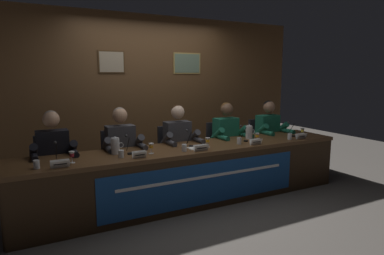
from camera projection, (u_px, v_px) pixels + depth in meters
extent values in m
plane|color=#4C4742|center=(192.00, 200.00, 4.40)|extent=(12.00, 12.00, 0.00)
cube|color=brown|center=(151.00, 96.00, 5.50)|extent=(5.58, 0.12, 2.60)
cube|color=#4C3319|center=(111.00, 62.00, 5.07)|extent=(0.41, 0.02, 0.35)
cube|color=tan|center=(112.00, 62.00, 5.06)|extent=(0.37, 0.01, 0.31)
cube|color=tan|center=(187.00, 63.00, 5.66)|extent=(0.51, 0.02, 0.35)
cube|color=slate|center=(187.00, 63.00, 5.65)|extent=(0.47, 0.01, 0.31)
cube|color=brown|center=(192.00, 148.00, 4.29)|extent=(4.38, 0.76, 0.05)
cube|color=#342112|center=(206.00, 183.00, 4.03)|extent=(4.32, 0.04, 0.68)
cube|color=#342112|center=(6.00, 205.00, 3.37)|extent=(0.08, 0.68, 0.68)
cube|color=#342112|center=(310.00, 157.00, 5.33)|extent=(0.08, 0.68, 0.68)
cube|color=#19478C|center=(207.00, 184.00, 4.02)|extent=(2.65, 0.01, 0.51)
cube|color=white|center=(207.00, 177.00, 4.00)|extent=(2.26, 0.00, 0.04)
cylinder|color=black|center=(57.00, 209.00, 4.07)|extent=(0.44, 0.44, 0.02)
cylinder|color=black|center=(56.00, 192.00, 4.04)|extent=(0.05, 0.05, 0.41)
cube|color=#232328|center=(54.00, 174.00, 4.00)|extent=(0.44, 0.44, 0.03)
cube|color=#232328|center=(52.00, 152.00, 4.14)|extent=(0.40, 0.05, 0.44)
cylinder|color=black|center=(49.00, 203.00, 3.69)|extent=(0.10, 0.10, 0.47)
cylinder|color=black|center=(68.00, 200.00, 3.78)|extent=(0.10, 0.10, 0.47)
cylinder|color=black|center=(46.00, 175.00, 3.77)|extent=(0.13, 0.34, 0.13)
cylinder|color=black|center=(65.00, 172.00, 3.87)|extent=(0.13, 0.34, 0.13)
cube|color=black|center=(53.00, 150.00, 3.93)|extent=(0.36, 0.20, 0.48)
sphere|color=tan|center=(51.00, 119.00, 3.85)|extent=(0.19, 0.19, 0.19)
sphere|color=gray|center=(51.00, 118.00, 3.87)|extent=(0.17, 0.17, 0.17)
cylinder|color=black|center=(34.00, 152.00, 3.74)|extent=(0.09, 0.30, 0.25)
cylinder|color=black|center=(73.00, 149.00, 3.94)|extent=(0.09, 0.30, 0.25)
cylinder|color=black|center=(34.00, 157.00, 3.61)|extent=(0.07, 0.24, 0.07)
cylinder|color=black|center=(75.00, 153.00, 3.80)|extent=(0.07, 0.24, 0.07)
cube|color=white|center=(60.00, 164.00, 3.29)|extent=(0.18, 0.03, 0.08)
cube|color=white|center=(60.00, 163.00, 3.32)|extent=(0.18, 0.03, 0.08)
cube|color=black|center=(60.00, 164.00, 3.29)|extent=(0.13, 0.01, 0.01)
cylinder|color=white|center=(72.00, 163.00, 3.49)|extent=(0.06, 0.06, 0.00)
cylinder|color=white|center=(72.00, 160.00, 3.49)|extent=(0.01, 0.01, 0.05)
cone|color=white|center=(72.00, 154.00, 3.48)|extent=(0.06, 0.06, 0.06)
cylinder|color=#B21E2D|center=(72.00, 155.00, 3.48)|extent=(0.04, 0.04, 0.04)
cylinder|color=silver|center=(36.00, 164.00, 3.27)|extent=(0.06, 0.06, 0.08)
cylinder|color=silver|center=(37.00, 166.00, 3.28)|extent=(0.05, 0.05, 0.05)
cylinder|color=black|center=(58.00, 162.00, 3.47)|extent=(0.06, 0.06, 0.02)
cylinder|color=black|center=(56.00, 152.00, 3.51)|extent=(0.01, 0.13, 0.18)
sphere|color=#2D2D2D|center=(55.00, 143.00, 3.55)|extent=(0.03, 0.03, 0.03)
cylinder|color=black|center=(122.00, 198.00, 4.45)|extent=(0.44, 0.44, 0.02)
cylinder|color=black|center=(121.00, 182.00, 4.41)|extent=(0.05, 0.05, 0.41)
cube|color=#232328|center=(121.00, 166.00, 4.38)|extent=(0.44, 0.44, 0.03)
cube|color=#232328|center=(116.00, 146.00, 4.52)|extent=(0.40, 0.05, 0.44)
cylinder|color=black|center=(121.00, 191.00, 4.06)|extent=(0.10, 0.10, 0.47)
cylinder|color=black|center=(137.00, 189.00, 4.15)|extent=(0.10, 0.10, 0.47)
cylinder|color=black|center=(117.00, 166.00, 4.15)|extent=(0.13, 0.34, 0.13)
cylinder|color=black|center=(132.00, 164.00, 4.24)|extent=(0.13, 0.34, 0.13)
cube|color=#38383D|center=(121.00, 144.00, 4.30)|extent=(0.36, 0.20, 0.48)
sphere|color=tan|center=(120.00, 115.00, 4.23)|extent=(0.19, 0.19, 0.19)
sphere|color=gray|center=(120.00, 114.00, 4.24)|extent=(0.17, 0.17, 0.17)
cylinder|color=#38383D|center=(106.00, 145.00, 4.12)|extent=(0.09, 0.30, 0.25)
cylinder|color=#38383D|center=(138.00, 142.00, 4.31)|extent=(0.09, 0.30, 0.25)
cylinder|color=#38383D|center=(109.00, 150.00, 3.98)|extent=(0.07, 0.24, 0.07)
cylinder|color=#38383D|center=(143.00, 146.00, 4.17)|extent=(0.07, 0.24, 0.07)
cube|color=white|center=(140.00, 155.00, 3.67)|extent=(0.16, 0.03, 0.08)
cube|color=white|center=(139.00, 154.00, 3.70)|extent=(0.16, 0.03, 0.08)
cube|color=black|center=(140.00, 155.00, 3.67)|extent=(0.11, 0.01, 0.01)
cylinder|color=white|center=(151.00, 153.00, 3.91)|extent=(0.06, 0.06, 0.00)
cylinder|color=white|center=(151.00, 151.00, 3.90)|extent=(0.01, 0.01, 0.05)
cone|color=white|center=(151.00, 146.00, 3.89)|extent=(0.06, 0.06, 0.06)
cylinder|color=orange|center=(151.00, 146.00, 3.89)|extent=(0.04, 0.04, 0.04)
cylinder|color=silver|center=(121.00, 154.00, 3.71)|extent=(0.06, 0.06, 0.08)
cylinder|color=silver|center=(121.00, 155.00, 3.71)|extent=(0.05, 0.05, 0.05)
cylinder|color=black|center=(130.00, 154.00, 3.86)|extent=(0.06, 0.06, 0.02)
cylinder|color=black|center=(128.00, 144.00, 3.90)|extent=(0.01, 0.13, 0.18)
sphere|color=#2D2D2D|center=(126.00, 136.00, 3.94)|extent=(0.03, 0.03, 0.03)
cylinder|color=black|center=(177.00, 188.00, 4.82)|extent=(0.44, 0.44, 0.02)
cylinder|color=black|center=(177.00, 174.00, 4.78)|extent=(0.05, 0.05, 0.41)
cube|color=#232328|center=(177.00, 159.00, 4.75)|extent=(0.44, 0.44, 0.03)
cube|color=#232328|center=(171.00, 140.00, 4.89)|extent=(0.40, 0.05, 0.44)
cylinder|color=black|center=(181.00, 181.00, 4.43)|extent=(0.10, 0.10, 0.47)
cylinder|color=black|center=(194.00, 179.00, 4.52)|extent=(0.10, 0.10, 0.47)
cylinder|color=black|center=(176.00, 158.00, 4.52)|extent=(0.13, 0.34, 0.13)
cylinder|color=black|center=(189.00, 157.00, 4.61)|extent=(0.13, 0.34, 0.13)
cube|color=#38383D|center=(177.00, 138.00, 4.68)|extent=(0.36, 0.20, 0.48)
sphere|color=beige|center=(178.00, 112.00, 4.60)|extent=(0.19, 0.19, 0.19)
sphere|color=#331E0F|center=(177.00, 111.00, 4.61)|extent=(0.17, 0.17, 0.17)
cylinder|color=#38383D|center=(166.00, 139.00, 4.49)|extent=(0.09, 0.30, 0.25)
cylinder|color=#38383D|center=(194.00, 137.00, 4.68)|extent=(0.09, 0.30, 0.25)
cylinder|color=#38383D|center=(171.00, 143.00, 4.35)|extent=(0.07, 0.24, 0.07)
cylinder|color=#38383D|center=(199.00, 140.00, 4.54)|extent=(0.07, 0.24, 0.07)
cube|color=white|center=(202.00, 148.00, 4.02)|extent=(0.19, 0.03, 0.08)
cube|color=white|center=(200.00, 148.00, 4.05)|extent=(0.19, 0.03, 0.08)
cube|color=black|center=(202.00, 148.00, 4.01)|extent=(0.13, 0.01, 0.01)
cylinder|color=white|center=(208.00, 147.00, 4.25)|extent=(0.06, 0.06, 0.00)
cylinder|color=white|center=(208.00, 145.00, 4.25)|extent=(0.01, 0.01, 0.05)
cone|color=white|center=(208.00, 140.00, 4.24)|extent=(0.06, 0.06, 0.06)
cylinder|color=orange|center=(208.00, 141.00, 4.24)|extent=(0.04, 0.04, 0.04)
cylinder|color=silver|center=(184.00, 148.00, 4.02)|extent=(0.06, 0.06, 0.08)
cylinder|color=silver|center=(184.00, 149.00, 4.02)|extent=(0.05, 0.05, 0.05)
cylinder|color=black|center=(191.00, 146.00, 4.25)|extent=(0.06, 0.06, 0.02)
cylinder|color=black|center=(189.00, 138.00, 4.29)|extent=(0.01, 0.13, 0.18)
sphere|color=#2D2D2D|center=(187.00, 130.00, 4.34)|extent=(0.03, 0.03, 0.03)
cylinder|color=black|center=(224.00, 180.00, 5.19)|extent=(0.44, 0.44, 0.02)
cylinder|color=black|center=(224.00, 167.00, 5.16)|extent=(0.05, 0.05, 0.41)
cube|color=#232328|center=(224.00, 153.00, 5.12)|extent=(0.44, 0.44, 0.03)
cube|color=#232328|center=(218.00, 136.00, 5.26)|extent=(0.40, 0.05, 0.44)
cylinder|color=black|center=(231.00, 173.00, 4.80)|extent=(0.10, 0.10, 0.47)
cylinder|color=black|center=(243.00, 171.00, 4.90)|extent=(0.10, 0.10, 0.47)
cylinder|color=black|center=(226.00, 152.00, 4.89)|extent=(0.13, 0.34, 0.13)
cylinder|color=black|center=(237.00, 151.00, 4.98)|extent=(0.13, 0.34, 0.13)
cube|color=#196047|center=(226.00, 134.00, 5.05)|extent=(0.36, 0.20, 0.48)
sphere|color=brown|center=(227.00, 109.00, 4.97)|extent=(0.19, 0.19, 0.19)
sphere|color=#593819|center=(226.00, 108.00, 4.98)|extent=(0.17, 0.17, 0.17)
cylinder|color=#196047|center=(217.00, 134.00, 4.86)|extent=(0.09, 0.30, 0.25)
cylinder|color=#196047|center=(241.00, 132.00, 5.05)|extent=(0.09, 0.30, 0.25)
cylinder|color=#196047|center=(223.00, 138.00, 4.72)|extent=(0.07, 0.24, 0.07)
cylinder|color=#196047|center=(247.00, 135.00, 4.92)|extent=(0.07, 0.24, 0.07)
cube|color=white|center=(257.00, 142.00, 4.38)|extent=(0.18, 0.03, 0.08)
cube|color=white|center=(255.00, 141.00, 4.41)|extent=(0.18, 0.03, 0.08)
cube|color=black|center=(257.00, 142.00, 4.38)|extent=(0.12, 0.01, 0.01)
cylinder|color=white|center=(257.00, 142.00, 4.58)|extent=(0.06, 0.06, 0.00)
cylinder|color=white|center=(257.00, 140.00, 4.58)|extent=(0.01, 0.01, 0.05)
cone|color=white|center=(257.00, 135.00, 4.57)|extent=(0.06, 0.06, 0.06)
cylinder|color=orange|center=(257.00, 136.00, 4.57)|extent=(0.04, 0.04, 0.04)
cylinder|color=silver|center=(239.00, 141.00, 4.44)|extent=(0.06, 0.06, 0.08)
cylinder|color=silver|center=(239.00, 142.00, 4.44)|extent=(0.05, 0.05, 0.05)
cylinder|color=black|center=(246.00, 141.00, 4.61)|extent=(0.06, 0.06, 0.02)
cylinder|color=black|center=(243.00, 133.00, 4.65)|extent=(0.01, 0.13, 0.18)
sphere|color=#2D2D2D|center=(241.00, 126.00, 4.69)|extent=(0.03, 0.03, 0.03)
cylinder|color=black|center=(265.00, 173.00, 5.56)|extent=(0.44, 0.44, 0.02)
cylinder|color=black|center=(265.00, 160.00, 5.53)|extent=(0.05, 0.05, 0.41)
cube|color=#232328|center=(266.00, 147.00, 5.49)|extent=(0.44, 0.44, 0.03)
cube|color=#232328|center=(258.00, 132.00, 5.63)|extent=(0.40, 0.05, 0.44)
cylinder|color=black|center=(275.00, 166.00, 5.18)|extent=(0.10, 0.10, 0.47)
cylinder|color=black|center=(284.00, 164.00, 5.27)|extent=(0.10, 0.10, 0.47)
cylinder|color=black|center=(269.00, 146.00, 5.26)|extent=(0.13, 0.34, 0.13)
cylinder|color=black|center=(279.00, 145.00, 5.36)|extent=(0.13, 0.34, 0.13)
cube|color=#196047|center=(267.00, 130.00, 5.42)|extent=(0.36, 0.20, 0.48)
sphere|color=#8E664C|center=(269.00, 107.00, 5.34)|extent=(0.19, 0.19, 0.19)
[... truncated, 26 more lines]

